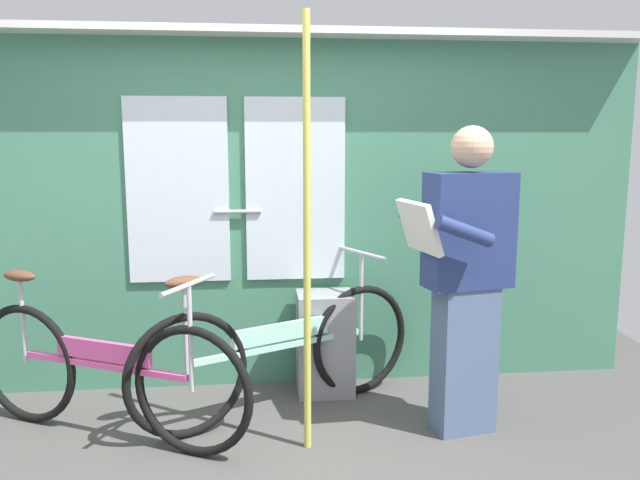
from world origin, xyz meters
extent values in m
cube|color=#474442|center=(0.00, 0.00, -0.02)|extent=(5.58, 3.82, 0.04)
cube|color=#427F60|center=(0.00, 1.11, 1.06)|extent=(4.58, 0.08, 2.11)
cube|color=silver|center=(-0.55, 1.06, 1.23)|extent=(0.60, 0.02, 1.10)
cube|color=silver|center=(0.15, 1.06, 1.23)|extent=(0.60, 0.02, 1.10)
cylinder|color=#B2B2B7|center=(-0.20, 1.04, 1.10)|extent=(0.28, 0.02, 0.02)
cube|color=silver|center=(0.00, 1.01, 2.13)|extent=(4.58, 0.28, 0.04)
torus|color=black|center=(-0.41, 0.18, 0.33)|extent=(0.61, 0.34, 0.66)
torus|color=black|center=(-1.34, 0.65, 0.33)|extent=(0.61, 0.34, 0.66)
cube|color=#D14C93|center=(-0.88, 0.42, 0.39)|extent=(0.90, 0.48, 0.03)
cube|color=#D14C93|center=(-0.88, 0.42, 0.47)|extent=(0.52, 0.28, 0.10)
cylinder|color=#B7B7BC|center=(-1.34, 0.65, 0.57)|extent=(0.02, 0.02, 0.49)
ellipsoid|color=brown|center=(-1.34, 0.65, 0.82)|extent=(0.22, 0.17, 0.06)
cylinder|color=#B7B7BC|center=(-0.41, 0.18, 0.59)|extent=(0.02, 0.02, 0.53)
cylinder|color=#B7B7BC|center=(-0.41, 0.18, 0.86)|extent=(0.22, 0.40, 0.02)
torus|color=black|center=(0.52, 0.86, 0.33)|extent=(0.62, 0.33, 0.67)
torus|color=black|center=(-0.46, 0.38, 0.33)|extent=(0.62, 0.33, 0.67)
cube|color=#9EDBC6|center=(0.03, 0.62, 0.39)|extent=(0.95, 0.48, 0.03)
cube|color=#9EDBC6|center=(0.03, 0.62, 0.47)|extent=(0.55, 0.29, 0.10)
cylinder|color=#B7B7BC|center=(-0.46, 0.38, 0.58)|extent=(0.02, 0.02, 0.49)
ellipsoid|color=brown|center=(-0.46, 0.38, 0.83)|extent=(0.22, 0.17, 0.06)
cylinder|color=#B7B7BC|center=(0.52, 0.86, 0.60)|extent=(0.02, 0.02, 0.53)
cylinder|color=#B7B7BC|center=(0.52, 0.86, 0.87)|extent=(0.21, 0.41, 0.02)
cube|color=slate|center=(0.98, 0.32, 0.39)|extent=(0.34, 0.24, 0.78)
cube|color=navy|center=(0.98, 0.32, 1.07)|extent=(0.47, 0.28, 0.59)
sphere|color=tan|center=(0.98, 0.32, 1.49)|extent=(0.21, 0.21, 0.21)
cube|color=silver|center=(0.71, 0.26, 1.10)|extent=(0.17, 0.35, 0.26)
cylinder|color=navy|center=(0.88, 0.10, 1.10)|extent=(0.31, 0.13, 0.17)
cylinder|color=navy|center=(0.81, 0.48, 1.10)|extent=(0.31, 0.13, 0.17)
cube|color=gray|center=(0.31, 0.89, 0.31)|extent=(0.34, 0.28, 0.62)
cylinder|color=#C6C14C|center=(0.15, 0.21, 1.06)|extent=(0.04, 0.04, 2.11)
camera|label=1|loc=(-0.10, -2.77, 1.55)|focal=35.62mm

